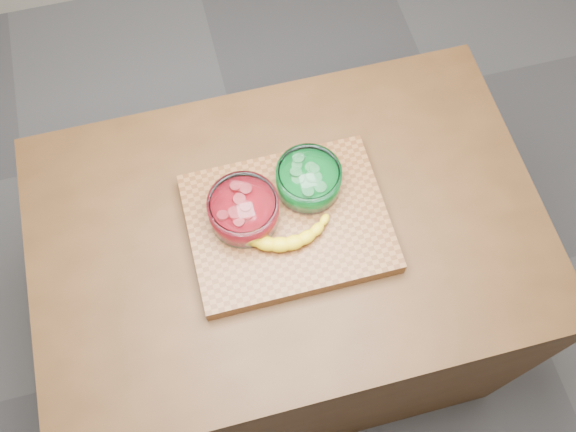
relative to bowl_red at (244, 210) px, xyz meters
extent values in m
plane|color=#5E5E63|center=(0.09, -0.03, -0.98)|extent=(3.50, 3.50, 0.00)
cube|color=#4A2D16|center=(0.09, -0.03, -0.53)|extent=(1.20, 0.80, 0.90)
cube|color=brown|center=(0.09, -0.03, -0.06)|extent=(0.45, 0.35, 0.04)
cylinder|color=white|center=(0.00, 0.00, 0.00)|extent=(0.16, 0.16, 0.07)
cylinder|color=red|center=(0.00, 0.00, -0.01)|extent=(0.14, 0.14, 0.04)
cylinder|color=#FF505B|center=(0.00, 0.00, 0.02)|extent=(0.13, 0.13, 0.02)
cylinder|color=white|center=(0.16, 0.04, 0.00)|extent=(0.15, 0.15, 0.07)
cylinder|color=#0C8C2C|center=(0.16, 0.04, -0.01)|extent=(0.13, 0.13, 0.04)
cylinder|color=#66D978|center=(0.16, 0.04, 0.02)|extent=(0.12, 0.12, 0.02)
camera|label=1|loc=(-0.06, -0.62, 1.28)|focal=40.00mm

